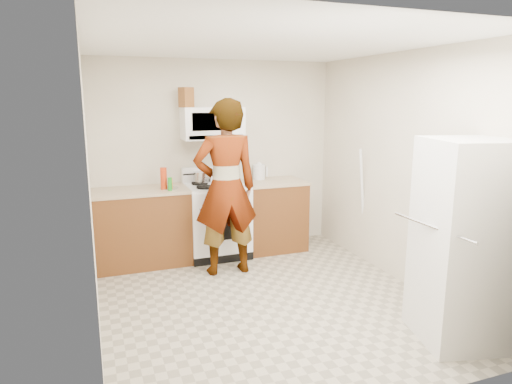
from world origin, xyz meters
name	(u,v)px	position (x,y,z in m)	size (l,w,h in m)	color
floor	(266,300)	(0.00, 0.00, 0.00)	(3.60, 3.60, 0.00)	gray
back_wall	(217,157)	(0.00, 1.79, 1.25)	(3.20, 0.02, 2.50)	beige
right_wall	(403,170)	(1.59, 0.00, 1.25)	(0.02, 3.60, 2.50)	beige
cabinet_left	(142,228)	(-1.04, 1.49, 0.45)	(1.12, 0.62, 0.90)	brown
counter_left	(140,191)	(-1.04, 1.49, 0.92)	(1.14, 0.64, 0.04)	tan
cabinet_right	(272,216)	(0.68, 1.49, 0.45)	(0.80, 0.62, 0.90)	brown
counter_right	(273,182)	(0.68, 1.49, 0.92)	(0.82, 0.64, 0.04)	tan
gas_range	(217,219)	(-0.10, 1.48, 0.49)	(0.76, 0.65, 1.13)	white
microwave	(212,123)	(-0.10, 1.61, 1.70)	(0.76, 0.38, 0.40)	white
person	(226,188)	(-0.15, 0.87, 1.01)	(0.73, 0.48, 2.01)	tan
fridge	(467,242)	(1.28, -1.26, 0.85)	(0.70, 0.70, 1.70)	silver
kettle	(259,172)	(0.55, 1.66, 1.03)	(0.16, 0.16, 0.20)	silver
jug	(186,97)	(-0.43, 1.59, 2.02)	(0.14, 0.14, 0.24)	brown
saucepan	(202,177)	(-0.24, 1.66, 1.02)	(0.23, 0.23, 0.12)	#B8B8BD
tray	(224,184)	(-0.02, 1.41, 0.96)	(0.25, 0.16, 0.05)	silver
bottle_spray	(164,179)	(-0.77, 1.40, 1.07)	(0.08, 0.08, 0.26)	red
bottle_hot_sauce	(171,184)	(-0.69, 1.38, 1.01)	(0.05, 0.05, 0.14)	orange
bottle_green_cap	(170,184)	(-0.71, 1.30, 1.01)	(0.05, 0.05, 0.16)	#18841E
pot_lid	(169,188)	(-0.70, 1.44, 0.94)	(0.22, 0.22, 0.01)	white
broom	(363,204)	(1.59, 0.74, 0.71)	(0.03, 0.03, 1.42)	silver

